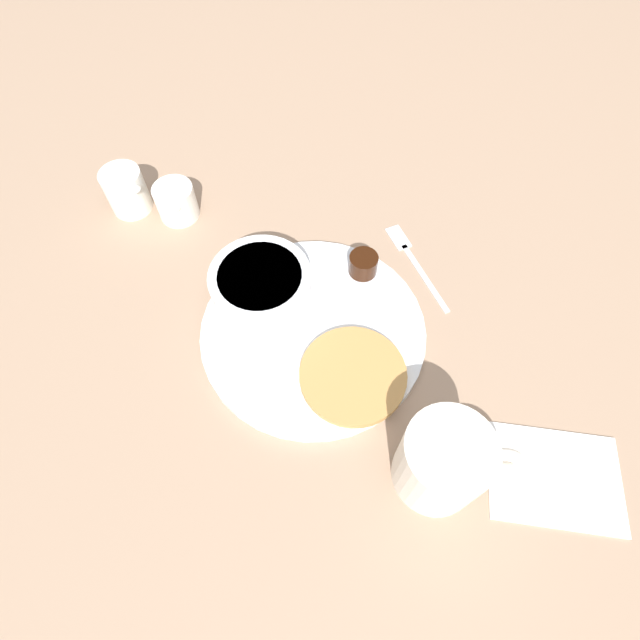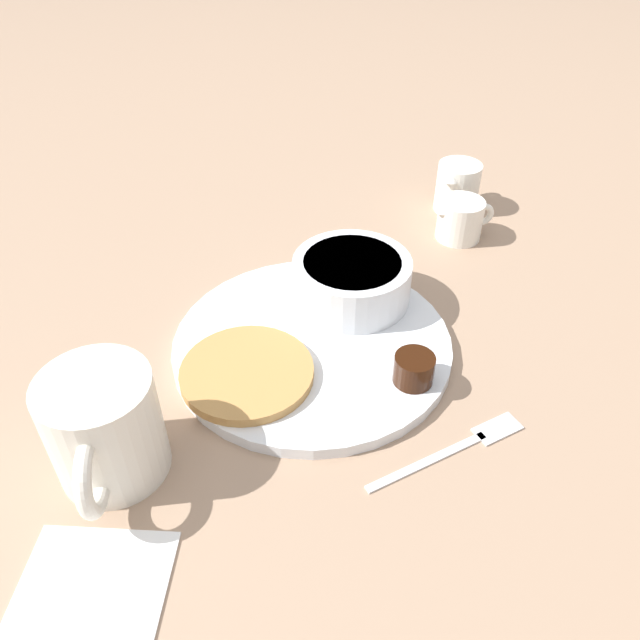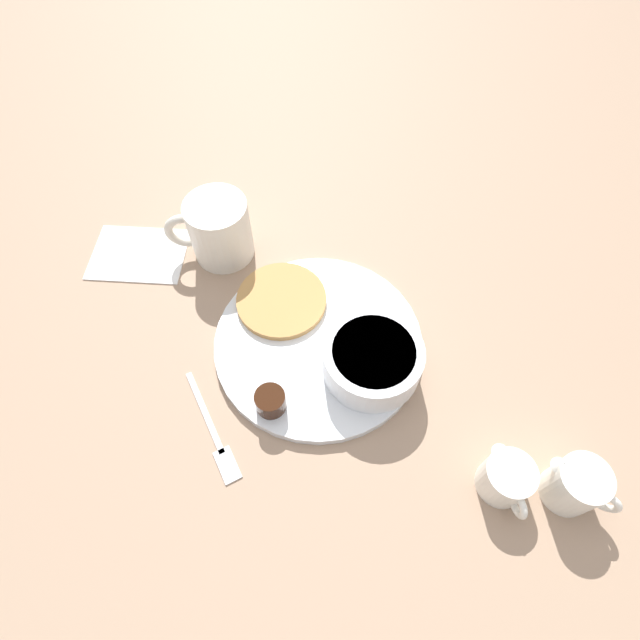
# 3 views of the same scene
# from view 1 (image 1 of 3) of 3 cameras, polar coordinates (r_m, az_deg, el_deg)

# --- Properties ---
(ground_plane) EXTENTS (4.00, 4.00, 0.00)m
(ground_plane) POSITION_cam_1_polar(r_m,az_deg,el_deg) (0.59, -0.78, -1.58)
(ground_plane) COLOR #9E7F66
(plate) EXTENTS (0.26, 0.26, 0.01)m
(plate) POSITION_cam_1_polar(r_m,az_deg,el_deg) (0.59, -0.78, -1.30)
(plate) COLOR white
(plate) RESTS_ON ground_plane
(pancake_stack) EXTENTS (0.12, 0.12, 0.01)m
(pancake_stack) POSITION_cam_1_polar(r_m,az_deg,el_deg) (0.55, 3.78, -6.30)
(pancake_stack) COLOR #B78447
(pancake_stack) RESTS_ON plate
(bowl) EXTENTS (0.12, 0.12, 0.05)m
(bowl) POSITION_cam_1_polar(r_m,az_deg,el_deg) (0.59, -6.74, 3.96)
(bowl) COLOR white
(bowl) RESTS_ON plate
(syrup_cup) EXTENTS (0.04, 0.04, 0.03)m
(syrup_cup) POSITION_cam_1_polar(r_m,az_deg,el_deg) (0.62, 4.96, 6.38)
(syrup_cup) COLOR black
(syrup_cup) RESTS_ON plate
(butter_ramekin) EXTENTS (0.04, 0.04, 0.04)m
(butter_ramekin) POSITION_cam_1_polar(r_m,az_deg,el_deg) (0.61, -7.40, 5.51)
(butter_ramekin) COLOR white
(butter_ramekin) RESTS_ON plate
(coffee_mug) EXTENTS (0.12, 0.08, 0.09)m
(coffee_mug) POSITION_cam_1_polar(r_m,az_deg,el_deg) (0.50, 14.07, -15.47)
(coffee_mug) COLOR silver
(coffee_mug) RESTS_ON ground_plane
(creamer_pitcher_near) EXTENTS (0.05, 0.08, 0.05)m
(creamer_pitcher_near) POSITION_cam_1_polar(r_m,az_deg,el_deg) (0.71, -16.13, 12.93)
(creamer_pitcher_near) COLOR white
(creamer_pitcher_near) RESTS_ON ground_plane
(creamer_pitcher_far) EXTENTS (0.07, 0.06, 0.06)m
(creamer_pitcher_far) POSITION_cam_1_polar(r_m,az_deg,el_deg) (0.74, -21.31, 13.66)
(creamer_pitcher_far) COLOR white
(creamer_pitcher_far) RESTS_ON ground_plane
(fork) EXTENTS (0.08, 0.14, 0.00)m
(fork) POSITION_cam_1_polar(r_m,az_deg,el_deg) (0.67, 10.39, 7.15)
(fork) COLOR silver
(fork) RESTS_ON ground_plane
(napkin) EXTENTS (0.14, 0.11, 0.00)m
(napkin) POSITION_cam_1_polar(r_m,az_deg,el_deg) (0.58, 25.28, -15.90)
(napkin) COLOR white
(napkin) RESTS_ON ground_plane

